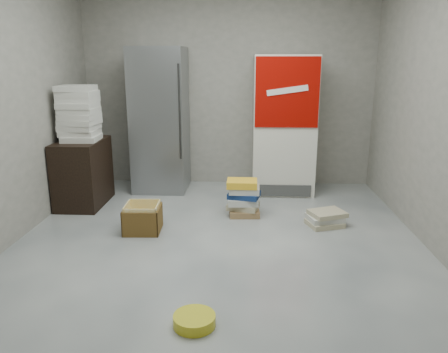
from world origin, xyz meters
TOP-DOWN VIEW (x-y plane):
  - ground at (0.00, 0.00)m, footprint 5.00×5.00m
  - room_shell at (0.00, 0.00)m, footprint 4.04×5.04m
  - steel_fridge at (-0.90, 2.13)m, footprint 0.70×0.72m
  - coke_cooler at (0.75, 2.12)m, footprint 0.80×0.73m
  - wood_shelf at (-1.73, 1.40)m, footprint 0.50×0.80m
  - supply_box_stack at (-1.72, 1.40)m, footprint 0.45×0.44m
  - phonebook_stack_main at (0.24, 1.10)m, footprint 0.40×0.35m
  - phonebook_stack_side at (1.13, 0.82)m, footprint 0.46×0.40m
  - cardboard_box at (-0.81, 0.56)m, footprint 0.38×0.38m
  - bucket_lid at (-0.07, -1.09)m, footprint 0.38×0.38m

SIDE VIEW (x-z plane):
  - ground at x=0.00m, z-range 0.00..0.00m
  - bucket_lid at x=-0.07m, z-range 0.00..0.08m
  - phonebook_stack_side at x=1.13m, z-range 0.00..0.16m
  - cardboard_box at x=-0.81m, z-range -0.03..0.27m
  - phonebook_stack_main at x=0.24m, z-range 0.00..0.42m
  - wood_shelf at x=-1.73m, z-range 0.00..0.80m
  - coke_cooler at x=0.75m, z-range 0.00..1.80m
  - steel_fridge at x=-0.90m, z-range 0.00..1.90m
  - supply_box_stack at x=-1.72m, z-range 0.80..1.45m
  - room_shell at x=0.00m, z-range 0.39..3.21m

